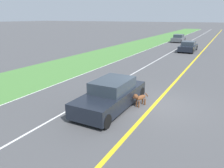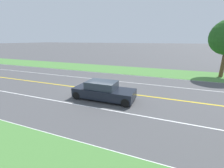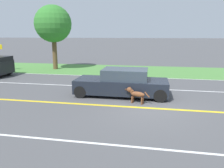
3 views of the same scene
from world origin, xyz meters
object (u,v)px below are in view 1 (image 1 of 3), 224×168
at_px(ego_car, 111,95).
at_px(car_trailing_mid, 178,38).
at_px(car_trailing_near, 188,47).
at_px(dog, 140,98).

bearing_deg(ego_car, car_trailing_mid, -83.80).
distance_m(car_trailing_near, car_trailing_mid, 11.83).
relative_size(ego_car, car_trailing_near, 1.07).
bearing_deg(car_trailing_mid, dog, 98.45).
xyz_separation_m(ego_car, car_trailing_mid, (3.54, -32.57, -0.03)).
bearing_deg(car_trailing_mid, ego_car, 96.20).
distance_m(ego_car, car_trailing_near, 21.30).
bearing_deg(car_trailing_near, dog, 93.08).
bearing_deg(dog, car_trailing_mid, -63.23).
relative_size(ego_car, dog, 3.99).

